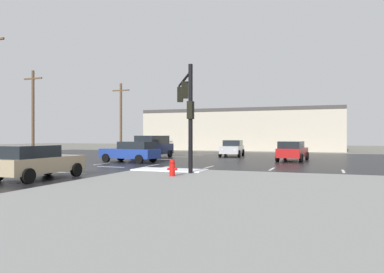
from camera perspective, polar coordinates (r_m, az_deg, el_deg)
ground_plane at (r=26.09m, az=-10.10°, el=-4.37°), size 120.00×120.00×0.00m
road_asphalt at (r=26.09m, az=-10.10°, el=-4.34°), size 44.00×44.00×0.02m
sidewalk_corner at (r=10.72m, az=14.22°, el=-10.46°), size 18.00×18.00×0.14m
snow_strip_curbside at (r=20.25m, az=-3.52°, el=-5.18°), size 4.00×1.60×0.06m
lane_markings at (r=24.30m, az=-9.27°, el=-4.64°), size 36.15×36.15×0.01m
traffic_signal_mast at (r=20.16m, az=-0.83°, el=5.34°), size 2.65×4.74×5.53m
fire_hydrant at (r=17.33m, az=-3.08°, el=-4.85°), size 0.48×0.26×0.79m
strip_building_background at (r=53.30m, az=7.71°, el=1.04°), size 27.58×8.00×5.80m
sedan_tan at (r=18.45m, az=-23.06°, el=-3.57°), size 2.11×4.57×1.58m
suv_navy at (r=33.66m, az=-6.17°, el=-1.50°), size 2.38×4.92×2.03m
sedan_blue at (r=28.23m, az=-9.38°, el=-2.29°), size 4.68×2.45×1.58m
sedan_red at (r=30.43m, az=15.31°, el=-2.12°), size 2.35×4.66×1.58m
sedan_silver at (r=36.25m, az=6.26°, el=-1.76°), size 2.35×4.66×1.58m
utility_pole_far at (r=40.19m, az=-23.46°, el=3.62°), size 2.20×0.28×8.58m
utility_pole_distant at (r=43.57m, az=-10.98°, el=3.05°), size 2.20×0.28×8.13m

